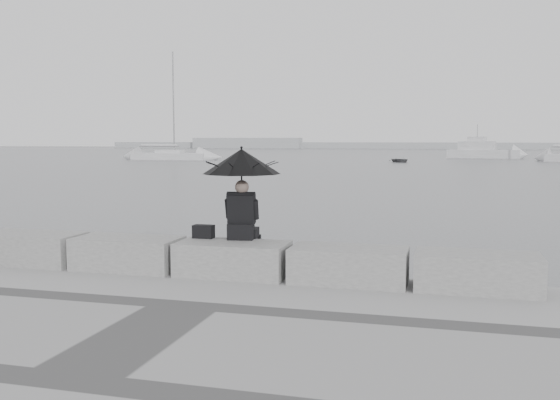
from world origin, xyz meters
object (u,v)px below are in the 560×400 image
(sailboat_left, at_px, (170,156))
(dinghy, at_px, (401,160))
(seated_person, at_px, (241,172))
(motor_cruiser, at_px, (484,151))

(sailboat_left, height_order, dinghy, sailboat_left)
(seated_person, xyz_separation_m, sailboat_left, (-29.48, 60.17, -1.50))
(motor_cruiser, distance_m, dinghy, 19.78)
(seated_person, xyz_separation_m, dinghy, (-2.09, 59.53, -1.77))
(motor_cruiser, relative_size, dinghy, 3.40)
(seated_person, bearing_deg, motor_cruiser, 75.88)
(motor_cruiser, bearing_deg, seated_person, -83.46)
(sailboat_left, height_order, motor_cruiser, sailboat_left)
(seated_person, height_order, sailboat_left, sailboat_left)
(seated_person, xyz_separation_m, motor_cruiser, (7.33, 76.91, -1.11))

